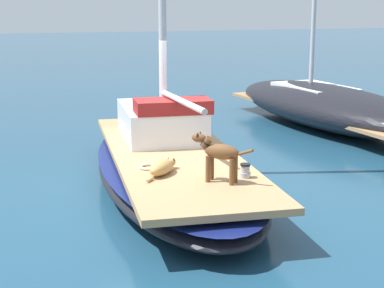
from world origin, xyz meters
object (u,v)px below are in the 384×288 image
object	(u,v)px
sailboat_main	(173,170)
dog_brown	(219,153)
deck_winch	(245,171)
coiled_rope	(150,167)
dog_tan	(162,167)
moored_boat_starboard_side	(327,105)

from	to	relation	value
sailboat_main	dog_brown	size ratio (longest dim) A/B	10.24
deck_winch	dog_brown	bearing A→B (deg)	-170.00
sailboat_main	deck_winch	bearing A→B (deg)	-74.77
deck_winch	coiled_rope	size ratio (longest dim) A/B	0.65
dog_brown	dog_tan	size ratio (longest dim) A/B	0.94
dog_tan	deck_winch	size ratio (longest dim) A/B	3.71
sailboat_main	dog_tan	size ratio (longest dim) A/B	9.60
deck_winch	coiled_rope	xyz separation A→B (m)	(-1.18, 0.96, -0.08)
moored_boat_starboard_side	dog_brown	bearing A→B (deg)	-132.04
dog_tan	coiled_rope	bearing A→B (deg)	103.33
coiled_rope	moored_boat_starboard_side	xyz separation A→B (m)	(6.11, 4.92, -0.12)
dog_tan	moored_boat_starboard_side	distance (m)	8.02
sailboat_main	dog_brown	bearing A→B (deg)	-88.10
sailboat_main	coiled_rope	size ratio (longest dim) A/B	23.05
dog_brown	dog_tan	distance (m)	0.97
sailboat_main	coiled_rope	xyz separation A→B (m)	(-0.67, -0.93, 0.35)
dog_brown	deck_winch	xyz separation A→B (m)	(0.45, 0.08, -0.32)
coiled_rope	moored_boat_starboard_side	distance (m)	7.84
coiled_rope	moored_boat_starboard_side	bearing A→B (deg)	38.84
dog_brown	deck_winch	distance (m)	0.56
deck_winch	dog_tan	bearing A→B (deg)	152.16
dog_tan	deck_winch	bearing A→B (deg)	-27.84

